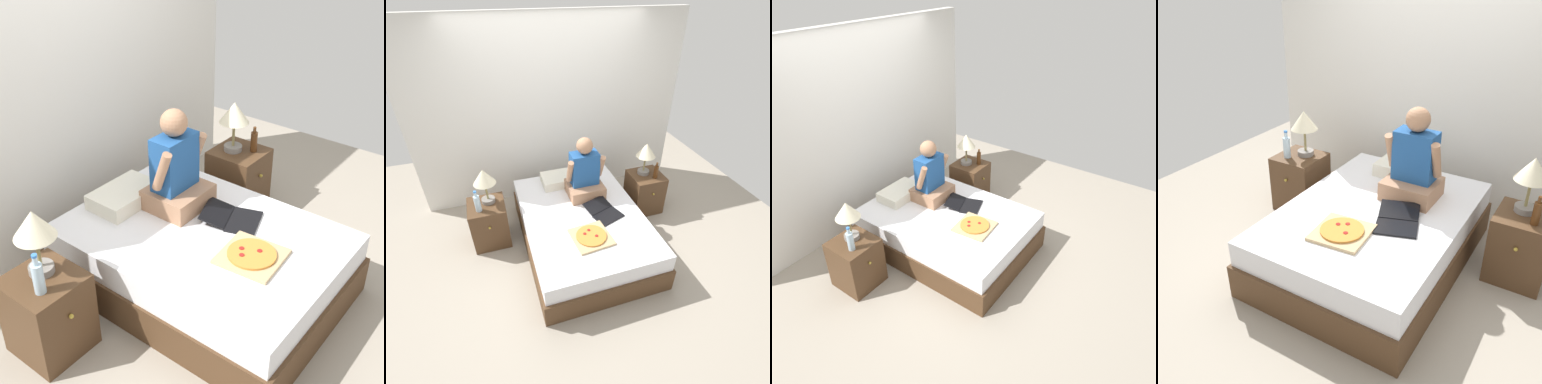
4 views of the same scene
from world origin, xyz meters
The scene contains 13 objects.
ground_plane centered at (0.00, 0.00, 0.00)m, with size 5.81×5.81×0.00m, color #9E9384.
wall_back centered at (0.00, 1.35, 1.25)m, with size 3.81×0.12×2.50m, color silver.
bed centered at (0.00, 0.00, 0.24)m, with size 1.41×1.97×0.50m.
nightstand_left centered at (-1.08, 0.42, 0.29)m, with size 0.44×0.47×0.57m.
lamp_on_left_nightstand centered at (-1.04, 0.47, 0.90)m, with size 0.26×0.26×0.45m.
water_bottle centered at (-1.16, 0.33, 0.68)m, with size 0.07×0.07×0.28m.
nightstand_right centered at (1.08, 0.42, 0.29)m, with size 0.44×0.47×0.57m.
lamp_on_right_nightstand centered at (1.05, 0.47, 0.90)m, with size 0.26×0.26×0.45m.
beer_bottle centered at (1.15, 0.32, 0.67)m, with size 0.06×0.06×0.23m.
pillow centered at (-0.06, 0.71, 0.56)m, with size 0.52×0.34×0.12m, color silver.
person_seated centered at (0.15, 0.37, 0.78)m, with size 0.47×0.40×0.78m.
laptop centered at (0.25, -0.10, 0.52)m, with size 0.43×0.50×0.07m.
pizza_box centered at (-0.04, -0.43, 0.51)m, with size 0.43×0.43×0.05m.
Camera 4 is at (1.38, -2.65, 2.27)m, focal length 40.00 mm.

